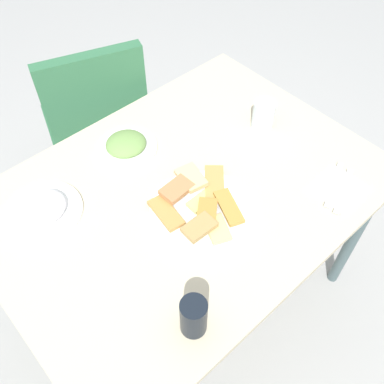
{
  "coord_description": "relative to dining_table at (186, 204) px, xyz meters",
  "views": [
    {
      "loc": [
        -0.55,
        -0.64,
        1.77
      ],
      "look_at": [
        -0.01,
        -0.04,
        0.77
      ],
      "focal_mm": 40.04,
      "sensor_mm": 36.0,
      "label": 1
    }
  ],
  "objects": [
    {
      "name": "spoon",
      "position": [
        0.35,
        -0.3,
        0.08
      ],
      "size": [
        0.18,
        0.09,
        0.0
      ],
      "primitive_type": "cube",
      "rotation": [
        0.0,
        0.0,
        0.41
      ],
      "color": "silver",
      "rests_on": "paper_napkin"
    },
    {
      "name": "ground_plane",
      "position": [
        0.0,
        0.0,
        -0.66
      ],
      "size": [
        6.0,
        6.0,
        0.0
      ],
      "primitive_type": "plane",
      "color": "#AAA8A5"
    },
    {
      "name": "fork",
      "position": [
        0.35,
        -0.34,
        0.08
      ],
      "size": [
        0.18,
        0.09,
        0.0
      ],
      "primitive_type": "cube",
      "rotation": [
        0.0,
        0.0,
        0.39
      ],
      "color": "silver",
      "rests_on": "paper_napkin"
    },
    {
      "name": "salad_plate_greens",
      "position": [
        -0.03,
        0.26,
        0.09
      ],
      "size": [
        0.21,
        0.21,
        0.05
      ],
      "color": "white",
      "rests_on": "dining_table"
    },
    {
      "name": "soda_can",
      "position": [
        -0.28,
        -0.34,
        0.14
      ],
      "size": [
        0.08,
        0.08,
        0.12
      ],
      "primitive_type": "cylinder",
      "rotation": [
        0.0,
        0.0,
        3.47
      ],
      "color": "black",
      "rests_on": "dining_table"
    },
    {
      "name": "pide_platter",
      "position": [
        -0.02,
        -0.09,
        0.09
      ],
      "size": [
        0.32,
        0.31,
        0.05
      ],
      "color": "white",
      "rests_on": "dining_table"
    },
    {
      "name": "drinking_glass",
      "position": [
        0.39,
        0.04,
        0.13
      ],
      "size": [
        0.08,
        0.08,
        0.1
      ],
      "primitive_type": "cylinder",
      "color": "silver",
      "rests_on": "dining_table"
    },
    {
      "name": "salad_plate_rice",
      "position": [
        -0.38,
        0.22,
        0.09
      ],
      "size": [
        0.24,
        0.24,
        0.05
      ],
      "color": "white",
      "rests_on": "dining_table"
    },
    {
      "name": "dining_chair",
      "position": [
        0.09,
        0.69,
        -0.15
      ],
      "size": [
        0.53,
        0.53,
        0.9
      ],
      "color": "#316944",
      "rests_on": "ground_plane"
    },
    {
      "name": "paper_napkin",
      "position": [
        0.35,
        -0.32,
        0.08
      ],
      "size": [
        0.15,
        0.15,
        0.0
      ],
      "primitive_type": "cube",
      "rotation": [
        0.0,
        0.0,
        0.04
      ],
      "color": "white",
      "rests_on": "dining_table"
    },
    {
      "name": "dining_table",
      "position": [
        0.0,
        0.0,
        0.0
      ],
      "size": [
        1.21,
        0.89,
        0.74
      ],
      "color": "beige",
      "rests_on": "ground_plane"
    }
  ]
}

